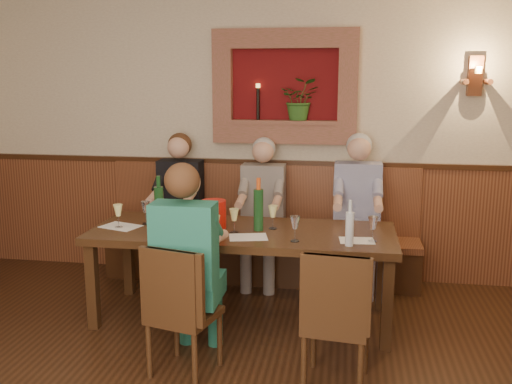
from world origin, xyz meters
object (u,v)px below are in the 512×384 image
at_px(chair_near_right, 336,346).
at_px(person_bench_right, 356,226).
at_px(bench, 261,246).
at_px(person_bench_left, 179,220).
at_px(water_bottle, 350,228).
at_px(chair_near_left, 183,336).
at_px(person_bench_mid, 262,225).
at_px(spittoon_bucket, 214,214).
at_px(wine_bottle_green_a, 258,209).
at_px(person_chair_front, 189,282).
at_px(wine_bottle_green_b, 159,205).
at_px(dining_table, 243,239).

height_order(chair_near_right, person_bench_right, person_bench_right).
relative_size(bench, person_bench_left, 2.12).
relative_size(person_bench_left, water_bottle, 4.21).
relative_size(chair_near_left, person_bench_mid, 0.65).
distance_m(chair_near_left, person_bench_right, 2.12).
bearing_deg(spittoon_bucket, water_bottle, -16.19).
bearing_deg(spittoon_bucket, wine_bottle_green_a, -0.32).
height_order(person_bench_left, person_bench_mid, person_bench_left).
distance_m(person_bench_left, person_chair_front, 1.71).
relative_size(wine_bottle_green_b, water_bottle, 1.22).
bearing_deg(chair_near_left, person_bench_right, 71.72).
bearing_deg(person_bench_right, person_chair_front, -124.98).
height_order(dining_table, chair_near_left, chair_near_left).
relative_size(chair_near_right, person_bench_mid, 0.66).
distance_m(dining_table, person_bench_mid, 0.85).
xyz_separation_m(chair_near_left, chair_near_right, (1.00, 0.01, 0.00)).
distance_m(person_bench_left, wine_bottle_green_a, 1.28).
xyz_separation_m(bench, wine_bottle_green_b, (-0.69, -0.92, 0.59)).
distance_m(dining_table, person_chair_front, 0.81).
distance_m(chair_near_left, wine_bottle_green_a, 1.20).
relative_size(person_bench_left, person_bench_mid, 1.02).
bearing_deg(dining_table, chair_near_right, -49.92).
relative_size(chair_near_right, water_bottle, 2.73).
height_order(spittoon_bucket, wine_bottle_green_a, wine_bottle_green_a).
xyz_separation_m(person_bench_mid, person_bench_right, (0.88, -0.00, 0.02)).
distance_m(chair_near_left, spittoon_bucket, 1.11).
height_order(bench, water_bottle, bench).
xyz_separation_m(chair_near_left, wine_bottle_green_a, (0.35, 0.94, 0.66)).
height_order(chair_near_left, wine_bottle_green_a, wine_bottle_green_a).
bearing_deg(dining_table, wine_bottle_green_a, 4.34).
distance_m(bench, spittoon_bucket, 1.10).
relative_size(wine_bottle_green_a, water_bottle, 1.25).
relative_size(chair_near_right, wine_bottle_green_a, 2.18).
relative_size(person_bench_left, spittoon_bucket, 6.22).
bearing_deg(bench, person_bench_right, -6.69).
xyz_separation_m(dining_table, person_chair_front, (-0.22, -0.78, -0.09)).
bearing_deg(dining_table, wine_bottle_green_b, 177.78).
height_order(chair_near_right, person_bench_left, person_bench_left).
xyz_separation_m(chair_near_left, water_bottle, (1.06, 0.63, 0.62)).
bearing_deg(chair_near_right, spittoon_bucket, 143.70).
xyz_separation_m(wine_bottle_green_a, water_bottle, (0.71, -0.31, -0.04)).
xyz_separation_m(person_bench_mid, person_chair_front, (-0.25, -1.62, 0.01)).
bearing_deg(wine_bottle_green_b, dining_table, -2.22).
bearing_deg(water_bottle, chair_near_right, -96.25).
relative_size(chair_near_right, person_bench_right, 0.64).
relative_size(bench, spittoon_bucket, 13.16).
bearing_deg(person_chair_front, wine_bottle_green_a, 66.06).
height_order(person_bench_left, person_bench_right, person_bench_right).
height_order(dining_table, person_bench_left, person_bench_left).
distance_m(chair_near_right, spittoon_bucket, 1.49).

